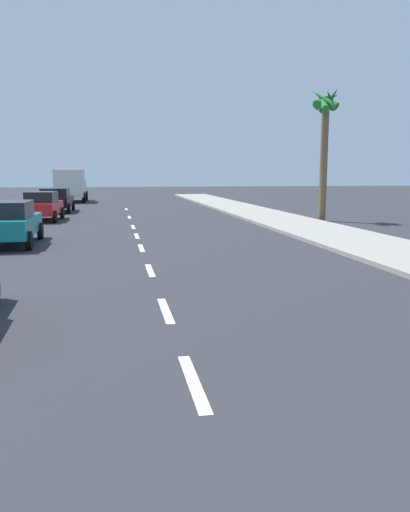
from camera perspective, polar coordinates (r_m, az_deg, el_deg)
The scene contains 15 objects.
ground_plane at distance 17.22m, azimuth -7.00°, elevation 0.63°, with size 160.00×160.00×0.00m, color #2D2D33.
sidewalk_strip at distance 21.10m, azimuth 14.65°, elevation 2.17°, with size 3.60×80.00×0.14m, color #9E998E.
lane_stripe_2 at distance 6.51m, azimuth -1.30°, elevation -13.80°, with size 0.16×1.80×0.01m, color white.
lane_stripe_3 at distance 9.70m, azimuth -4.41°, elevation -6.03°, with size 0.16×1.80×0.01m, color white.
lane_stripe_4 at distance 13.65m, azimuth -6.14°, elevation -1.58°, with size 0.16×1.80×0.01m, color white.
lane_stripe_5 at distance 17.74m, azimuth -7.10°, elevation 0.90°, with size 0.16×1.80×0.01m, color white.
lane_stripe_6 at distance 21.15m, azimuth -7.61°, elevation 2.22°, with size 0.16×1.80×0.01m, color white.
lane_stripe_7 at distance 24.75m, azimuth -8.00°, elevation 3.22°, with size 0.16×1.80×0.01m, color white.
lane_stripe_8 at distance 30.26m, azimuth -8.41°, elevation 4.29°, with size 0.16×1.80×0.01m, color white.
lane_stripe_9 at distance 37.14m, azimuth -8.76°, elevation 5.18°, with size 0.16×1.80×0.01m, color white.
parked_car_teal at distance 19.56m, azimuth -21.10°, elevation 3.58°, with size 2.02×4.33×1.57m.
parked_car_red at distance 28.99m, azimuth -17.64°, elevation 5.40°, with size 1.98×3.99×1.57m.
parked_car_black at distance 35.27m, azimuth -16.24°, elevation 6.08°, with size 2.13×4.52×1.57m.
delivery_truck at distance 47.50m, azimuth -14.71°, elevation 7.66°, with size 2.69×6.25×2.80m.
palm_tree_far at distance 28.24m, azimuth 13.21°, elevation 14.40°, with size 1.68×1.77×7.04m.
Camera 1 is at (-0.92, 2.99, 2.55)m, focal length 35.97 mm.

